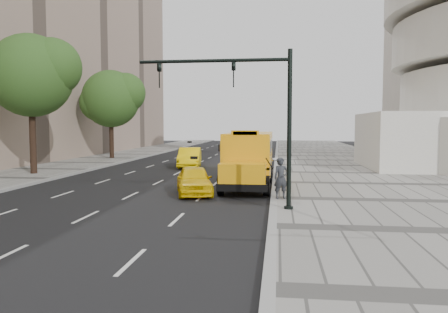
# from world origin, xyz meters

# --- Properties ---
(ground) EXTENTS (140.00, 140.00, 0.00)m
(ground) POSITION_xyz_m (0.00, 0.00, 0.00)
(ground) COLOR black
(ground) RESTS_ON ground
(sidewalk_museum) EXTENTS (12.00, 140.00, 0.15)m
(sidewalk_museum) POSITION_xyz_m (12.00, 0.00, 0.07)
(sidewalk_museum) COLOR gray
(sidewalk_museum) RESTS_ON ground
(sidewalk_far) EXTENTS (6.00, 140.00, 0.15)m
(sidewalk_far) POSITION_xyz_m (-11.00, 0.00, 0.07)
(sidewalk_far) COLOR gray
(sidewalk_far) RESTS_ON ground
(curb_museum) EXTENTS (0.30, 140.00, 0.15)m
(curb_museum) POSITION_xyz_m (6.00, 0.00, 0.07)
(curb_museum) COLOR gray
(curb_museum) RESTS_ON ground
(curb_far) EXTENTS (0.30, 140.00, 0.15)m
(curb_far) POSITION_xyz_m (-8.00, 0.00, 0.07)
(curb_far) COLOR gray
(curb_far) RESTS_ON ground
(tree_b) EXTENTS (6.30, 5.60, 9.60)m
(tree_b) POSITION_xyz_m (-10.39, 2.53, 6.85)
(tree_b) COLOR black
(tree_b) RESTS_ON ground
(tree_c) EXTENTS (6.42, 5.71, 8.94)m
(tree_c) POSITION_xyz_m (-10.39, 16.73, 6.13)
(tree_c) COLOR black
(tree_c) RESTS_ON ground
(school_bus) EXTENTS (2.96, 11.56, 3.19)m
(school_bus) POSITION_xyz_m (4.50, 0.68, 1.76)
(school_bus) COLOR orange
(school_bus) RESTS_ON ground
(taxi_near) EXTENTS (2.67, 4.45, 1.42)m
(taxi_near) POSITION_xyz_m (2.00, -4.10, 0.71)
(taxi_near) COLOR yellow
(taxi_near) RESTS_ON ground
(taxi_far) EXTENTS (2.35, 5.08, 1.61)m
(taxi_far) POSITION_xyz_m (-1.01, 9.51, 0.81)
(taxi_far) COLOR yellow
(taxi_far) RESTS_ON ground
(pedestrian) EXTENTS (0.78, 0.63, 1.85)m
(pedestrian) POSITION_xyz_m (6.31, -5.79, 1.08)
(pedestrian) COLOR #292C30
(pedestrian) RESTS_ON sidewalk_museum
(traffic_signal) EXTENTS (6.18, 0.36, 6.40)m
(traffic_signal) POSITION_xyz_m (5.19, -8.18, 4.09)
(traffic_signal) COLOR black
(traffic_signal) RESTS_ON ground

